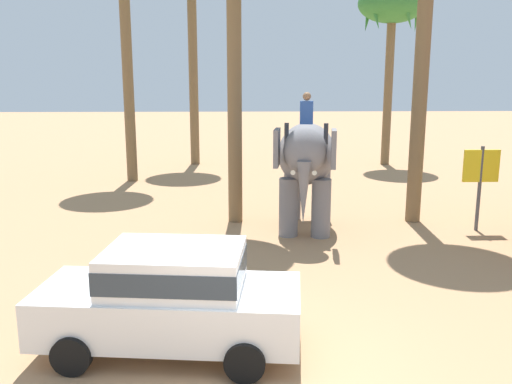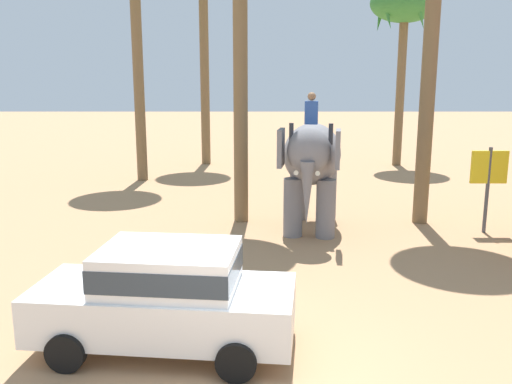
{
  "view_description": "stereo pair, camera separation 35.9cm",
  "coord_description": "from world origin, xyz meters",
  "px_view_note": "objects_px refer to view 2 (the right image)",
  "views": [
    {
      "loc": [
        -0.07,
        -7.38,
        4.31
      ],
      "look_at": [
        0.36,
        5.35,
        1.6
      ],
      "focal_mm": 38.58,
      "sensor_mm": 36.0,
      "label": 1
    },
    {
      "loc": [
        0.29,
        -7.39,
        4.31
      ],
      "look_at": [
        0.36,
        5.35,
        1.6
      ],
      "focal_mm": 38.58,
      "sensor_mm": 36.0,
      "label": 2
    }
  ],
  "objects_px": {
    "car_sedan_foreground": "(163,294)",
    "elephant_with_mahout": "(309,161)",
    "signboard_yellow": "(486,173)",
    "palm_tree_near_hut": "(402,9)"
  },
  "relations": [
    {
      "from": "car_sedan_foreground",
      "to": "elephant_with_mahout",
      "type": "relative_size",
      "value": 1.07
    },
    {
      "from": "elephant_with_mahout",
      "to": "signboard_yellow",
      "type": "distance_m",
      "value": 4.86
    },
    {
      "from": "elephant_with_mahout",
      "to": "signboard_yellow",
      "type": "relative_size",
      "value": 1.66
    },
    {
      "from": "car_sedan_foreground",
      "to": "elephant_with_mahout",
      "type": "xyz_separation_m",
      "value": [
        2.96,
        6.95,
        1.06
      ]
    },
    {
      "from": "car_sedan_foreground",
      "to": "signboard_yellow",
      "type": "distance_m",
      "value": 10.32
    },
    {
      "from": "elephant_with_mahout",
      "to": "palm_tree_near_hut",
      "type": "relative_size",
      "value": 0.47
    },
    {
      "from": "car_sedan_foreground",
      "to": "palm_tree_near_hut",
      "type": "bearing_deg",
      "value": 65.81
    },
    {
      "from": "car_sedan_foreground",
      "to": "elephant_with_mahout",
      "type": "height_order",
      "value": "elephant_with_mahout"
    },
    {
      "from": "palm_tree_near_hut",
      "to": "car_sedan_foreground",
      "type": "bearing_deg",
      "value": -114.19
    },
    {
      "from": "car_sedan_foreground",
      "to": "palm_tree_near_hut",
      "type": "distance_m",
      "value": 21.28
    }
  ]
}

